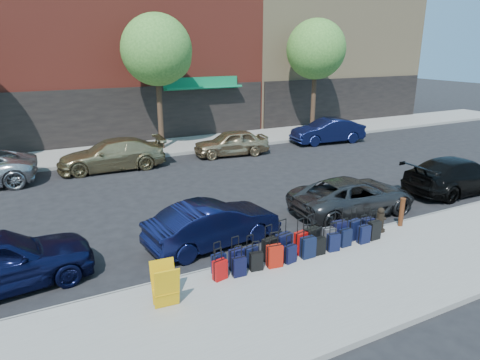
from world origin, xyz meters
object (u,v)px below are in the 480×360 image
tree_center (159,52)px  car_far_2 (231,143)px  bollard (402,212)px  car_near_2 (353,196)px  car_far_1 (112,155)px  tree_right (318,51)px  car_far_3 (328,131)px  display_rack (165,285)px  car_near_1 (213,224)px  fire_hydrant (380,220)px  car_near_3 (458,175)px  suitcase_front_5 (302,242)px

tree_center → car_far_2: 6.20m
bollard → car_far_2: size_ratio=0.23×
car_near_2 → car_far_1: car_far_1 is taller
tree_right → bollard: size_ratio=7.73×
bollard → tree_right: bearing=63.5°
car_far_1 → car_far_3: (12.99, -0.02, 0.01)m
tree_center → bollard: size_ratio=7.73×
display_rack → car_far_2: 14.47m
car_near_1 → fire_hydrant: bearing=-116.9°
car_near_2 → car_far_3: 11.71m
bollard → car_near_3: size_ratio=0.19×
tree_right → bollard: bearing=-116.5°
car_far_1 → car_far_3: car_far_3 is taller
car_far_3 → car_near_3: bearing=-0.3°
tree_right → car_far_3: (-0.95, -2.67, -4.67)m
tree_right → car_near_1: tree_right is taller
car_far_2 → car_near_1: bearing=-21.4°
suitcase_front_5 → car_far_2: size_ratio=0.25×
car_near_2 → car_near_3: bearing=-89.9°
car_near_3 → car_far_2: bearing=30.0°
tree_center → car_near_1: size_ratio=1.78×
tree_center → car_near_2: tree_center is taller
car_near_1 → car_far_3: car_far_3 is taller
bollard → car_far_1: bearing=120.5°
tree_center → car_far_2: size_ratio=1.79×
bollard → car_near_1: car_near_1 is taller
fire_hydrant → car_far_2: (0.43, 11.47, 0.18)m
bollard → car_near_1: (-5.83, 1.78, 0.04)m
suitcase_front_5 → bollard: 3.97m
fire_hydrant → car_near_1: size_ratio=0.19×
car_near_2 → car_far_3: bearing=-32.3°
suitcase_front_5 → car_far_3: car_far_3 is taller
tree_center → tree_right: same height
car_near_1 → car_near_3: 10.82m
tree_center → car_near_2: size_ratio=1.57×
tree_center → bollard: tree_center is taller
car_near_3 → fire_hydrant: bearing=106.8°
display_rack → car_near_3: car_near_3 is taller
bollard → car_near_3: bearing=19.0°
fire_hydrant → car_near_1: 5.24m
car_near_2 → car_far_1: 11.66m
suitcase_front_5 → tree_center: bearing=77.0°
car_near_3 → car_far_1: (-11.81, 9.87, 0.01)m
display_rack → car_near_3: size_ratio=0.20×
bollard → car_far_1: car_far_1 is taller
fire_hydrant → car_far_1: size_ratio=0.16×
fire_hydrant → bollard: size_ratio=0.83×
suitcase_front_5 → car_near_2: (3.58, 1.97, 0.18)m
car_near_1 → car_near_2: bearing=-96.3°
car_near_3 → car_far_3: (1.17, 9.85, 0.03)m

